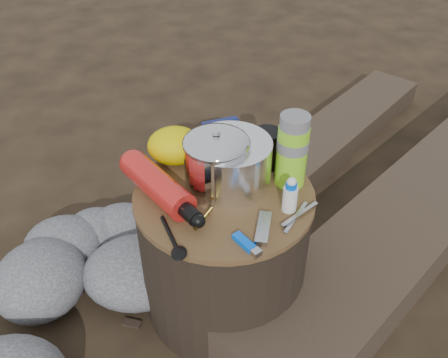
{
  "coord_description": "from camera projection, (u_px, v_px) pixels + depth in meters",
  "views": [
    {
      "loc": [
        -0.05,
        -0.98,
        1.25
      ],
      "look_at": [
        0.0,
        0.0,
        0.48
      ],
      "focal_mm": 39.61,
      "sensor_mm": 36.0,
      "label": 1
    }
  ],
  "objects": [
    {
      "name": "stuff_sack",
      "position": [
        175.0,
        146.0,
        1.36
      ],
      "size": [
        0.15,
        0.12,
        0.1
      ],
      "primitive_type": "ellipsoid",
      "color": "#D7C400",
      "rests_on": "stump"
    },
    {
      "name": "foil_windscreen",
      "position": [
        230.0,
        164.0,
        1.27
      ],
      "size": [
        0.21,
        0.21,
        0.13
      ],
      "primitive_type": "cylinder",
      "color": "white",
      "rests_on": "stump"
    },
    {
      "name": "travel_mug",
      "position": [
        267.0,
        149.0,
        1.34
      ],
      "size": [
        0.07,
        0.07,
        0.11
      ],
      "primitive_type": "cylinder",
      "color": "black",
      "rests_on": "stump"
    },
    {
      "name": "log_main",
      "position": [
        428.0,
        203.0,
        1.78
      ],
      "size": [
        1.65,
        1.57,
        0.16
      ],
      "primitive_type": "cube",
      "rotation": [
        0.0,
        0.0,
        -0.82
      ],
      "color": "#372A20",
      "rests_on": "ground"
    },
    {
      "name": "multitool",
      "position": [
        263.0,
        228.0,
        1.16
      ],
      "size": [
        0.05,
        0.11,
        0.02
      ],
      "primitive_type": "cube",
      "rotation": [
        0.0,
        0.0,
        -0.23
      ],
      "color": "#AFAFB4",
      "rests_on": "stump"
    },
    {
      "name": "squeeze_bottle",
      "position": [
        290.0,
        196.0,
        1.2
      ],
      "size": [
        0.04,
        0.04,
        0.09
      ],
      "primitive_type": "cylinder",
      "color": "silver",
      "rests_on": "stump"
    },
    {
      "name": "ground",
      "position": [
        224.0,
        300.0,
        1.54
      ],
      "size": [
        60.0,
        60.0,
        0.0
      ],
      "primitive_type": "plane",
      "color": "black",
      "rests_on": "ground"
    },
    {
      "name": "food_pouch",
      "position": [
        221.0,
        142.0,
        1.35
      ],
      "size": [
        0.1,
        0.05,
        0.13
      ],
      "primitive_type": "cube",
      "rotation": [
        0.0,
        0.0,
        0.29
      ],
      "color": "#101953",
      "rests_on": "stump"
    },
    {
      "name": "rock_ring",
      "position": [
        74.0,
        324.0,
        1.36
      ],
      "size": [
        0.46,
        1.0,
        0.2
      ],
      "primitive_type": null,
      "color": "#57575C",
      "rests_on": "ground"
    },
    {
      "name": "spork",
      "position": [
        170.0,
        234.0,
        1.15
      ],
      "size": [
        0.08,
        0.15,
        0.01
      ],
      "primitive_type": null,
      "rotation": [
        0.0,
        0.0,
        0.34
      ],
      "color": "black",
      "rests_on": "stump"
    },
    {
      "name": "thermos",
      "position": [
        292.0,
        151.0,
        1.26
      ],
      "size": [
        0.08,
        0.08,
        0.2
      ],
      "primitive_type": "cylinder",
      "color": "#80D21E",
      "rests_on": "stump"
    },
    {
      "name": "fuel_bottle",
      "position": [
        157.0,
        185.0,
        1.25
      ],
      "size": [
        0.24,
        0.3,
        0.08
      ],
      "primitive_type": null,
      "rotation": [
        0.0,
        0.0,
        0.62
      ],
      "color": "red",
      "rests_on": "stump"
    },
    {
      "name": "stump",
      "position": [
        224.0,
        252.0,
        1.41
      ],
      "size": [
        0.47,
        0.47,
        0.43
      ],
      "primitive_type": "cylinder",
      "color": "black",
      "rests_on": "ground"
    },
    {
      "name": "log_small",
      "position": [
        332.0,
        136.0,
        2.19
      ],
      "size": [
        1.03,
        1.07,
        0.1
      ],
      "primitive_type": "cube",
      "rotation": [
        0.0,
        0.0,
        -0.76
      ],
      "color": "#372A20",
      "rests_on": "ground"
    },
    {
      "name": "pot_grabber",
      "position": [
        296.0,
        217.0,
        1.2
      ],
      "size": [
        0.11,
        0.12,
        0.01
      ],
      "primitive_type": null,
      "rotation": [
        0.0,
        0.0,
        -0.74
      ],
      "color": "#AFAFB4",
      "rests_on": "stump"
    },
    {
      "name": "lighter",
      "position": [
        244.0,
        242.0,
        1.13
      ],
      "size": [
        0.07,
        0.08,
        0.02
      ],
      "primitive_type": "cube",
      "rotation": [
        0.0,
        0.0,
        0.6
      ],
      "color": "blue",
      "rests_on": "stump"
    },
    {
      "name": "camping_pot",
      "position": [
        217.0,
        161.0,
        1.25
      ],
      "size": [
        0.17,
        0.17,
        0.17
      ],
      "primitive_type": "cylinder",
      "color": "silver",
      "rests_on": "stump"
    }
  ]
}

